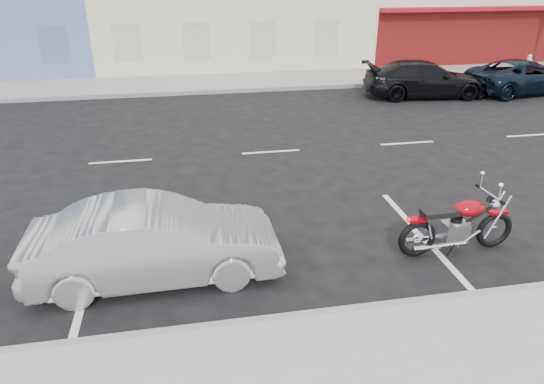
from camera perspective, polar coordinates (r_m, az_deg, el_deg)
The scene contains 9 objects.
ground at distance 13.85m, azimuth 8.07°, elevation 5.22°, with size 120.00×120.00×0.00m, color black.
sidewalk_far at distance 21.54m, azimuth -12.51°, elevation 12.24°, with size 80.00×3.40×0.15m, color gray.
curb_near at distance 7.06m, azimuth -14.65°, elevation -16.17°, with size 80.00×0.12×0.16m, color gray.
curb_far at distance 19.88m, azimuth -12.59°, elevation 11.20°, with size 80.00×0.12×0.16m, color gray.
fire_hydrant at distance 26.74m, azimuth 27.97°, elevation 13.40°, with size 0.20×0.20×0.72m.
motorcycle at distance 9.52m, azimuth 24.95°, elevation -3.24°, with size 2.20×0.72×1.10m.
sedan_silver at distance 7.97m, azimuth -13.54°, elevation -5.75°, with size 1.38×3.96×1.30m, color #94989B.
suv_far at distance 22.27m, azimuth 27.56°, elevation 11.96°, with size 2.14×4.65×1.29m, color black.
car_far at distance 20.10m, azimuth 17.51°, elevation 12.56°, with size 1.90×4.67×1.35m, color black.
Camera 1 is at (-4.24, -12.34, 4.64)m, focal length 32.00 mm.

